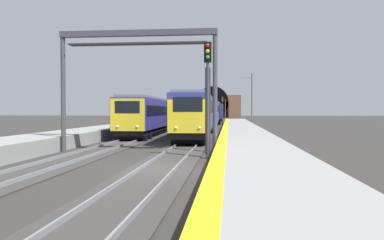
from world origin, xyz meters
The scene contains 13 objects.
ground_plane centered at (0.00, 0.00, 0.00)m, with size 320.00×320.00×0.00m, color #302D2B.
platform_right centered at (0.00, -4.07, 0.45)m, with size 112.00×3.59×0.90m, color gray.
platform_right_edge_strip centered at (0.00, -2.53, 0.91)m, with size 112.00×0.50×0.01m, color yellow.
track_main_line centered at (0.00, 0.00, 0.04)m, with size 160.00×2.78×0.21m.
track_adjacent_line centered at (0.00, 5.05, 0.04)m, with size 160.00×2.88×0.21m.
train_main_approaching centered at (47.28, 0.00, 2.25)m, with size 76.49×3.18×3.92m.
train_adjacent_platform centered at (31.61, 5.05, 2.15)m, with size 37.42×3.05×4.66m.
railway_signal_near centered at (3.96, -1.79, 3.61)m, with size 0.39×0.38×6.04m.
railway_signal_mid centered at (47.09, -1.79, 2.93)m, with size 0.39×0.38×4.82m.
railway_signal_far centered at (92.10, -1.79, 3.29)m, with size 0.39×0.38×5.65m.
overhead_signal_gantry centered at (6.44, 2.53, 5.55)m, with size 0.70×9.49×7.27m.
tunnel_portal centered at (111.55, 2.53, 3.84)m, with size 3.08×18.78×10.60m.
catenary_mast_near centered at (40.71, -6.24, 4.06)m, with size 0.22×1.76×7.94m.
Camera 1 is at (-15.39, -2.89, 2.52)m, focal length 35.00 mm.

